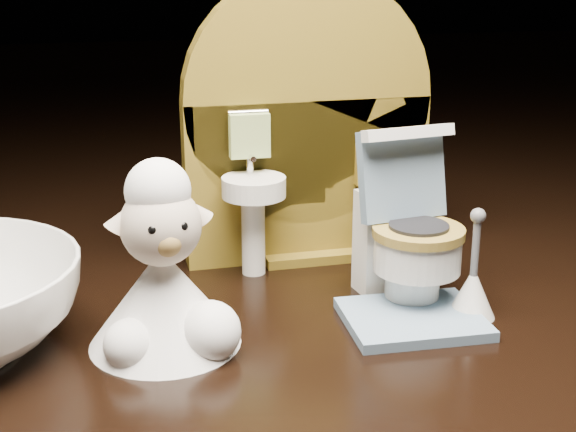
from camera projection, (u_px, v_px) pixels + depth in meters
name	position (u px, v px, depth m)	size (l,w,h in m)	color
backdrop_panel	(306.00, 137.00, 0.42)	(0.13, 0.05, 0.15)	brown
toy_toilet	(406.00, 238.00, 0.37)	(0.05, 0.06, 0.08)	white
bath_mat	(413.00, 319.00, 0.36)	(0.06, 0.05, 0.00)	slate
toilet_brush	(472.00, 289.00, 0.36)	(0.02, 0.02, 0.05)	white
plush_lamb	(164.00, 283.00, 0.33)	(0.06, 0.06, 0.08)	white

